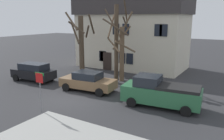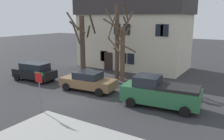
{
  "view_description": "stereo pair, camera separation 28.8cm",
  "coord_description": "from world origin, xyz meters",
  "px_view_note": "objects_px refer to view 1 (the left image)",
  "views": [
    {
      "loc": [
        10.95,
        -12.17,
        5.93
      ],
      "look_at": [
        1.8,
        3.12,
        1.89
      ],
      "focal_mm": 36.35,
      "sensor_mm": 36.0,
      "label": 1
    },
    {
      "loc": [
        11.2,
        -12.02,
        5.93
      ],
      "look_at": [
        1.8,
        3.12,
        1.89
      ],
      "focal_mm": 36.35,
      "sensor_mm": 36.0,
      "label": 2
    }
  ],
  "objects_px": {
    "car_black_wagon": "(34,72)",
    "car_brown_sedan": "(88,81)",
    "tree_bare_far": "(121,50)",
    "pickup_truck_green": "(160,92)",
    "tree_bare_near": "(81,42)",
    "street_sign_pole": "(40,85)",
    "tree_bare_mid": "(117,40)",
    "building_main": "(132,31)"
  },
  "relations": [
    {
      "from": "building_main",
      "to": "tree_bare_mid",
      "type": "height_order",
      "value": "building_main"
    },
    {
      "from": "tree_bare_far",
      "to": "tree_bare_near",
      "type": "bearing_deg",
      "value": 176.39
    },
    {
      "from": "car_brown_sedan",
      "to": "street_sign_pole",
      "type": "height_order",
      "value": "street_sign_pole"
    },
    {
      "from": "tree_bare_near",
      "to": "car_black_wagon",
      "type": "relative_size",
      "value": 1.49
    },
    {
      "from": "tree_bare_mid",
      "to": "street_sign_pole",
      "type": "height_order",
      "value": "tree_bare_mid"
    },
    {
      "from": "street_sign_pole",
      "to": "pickup_truck_green",
      "type": "bearing_deg",
      "value": 39.18
    },
    {
      "from": "building_main",
      "to": "pickup_truck_green",
      "type": "bearing_deg",
      "value": -55.39
    },
    {
      "from": "tree_bare_mid",
      "to": "pickup_truck_green",
      "type": "bearing_deg",
      "value": -37.84
    },
    {
      "from": "tree_bare_near",
      "to": "pickup_truck_green",
      "type": "xyz_separation_m",
      "value": [
        10.57,
        -4.79,
        -2.48
      ]
    },
    {
      "from": "tree_bare_far",
      "to": "pickup_truck_green",
      "type": "relative_size",
      "value": 1.22
    },
    {
      "from": "tree_bare_near",
      "to": "building_main",
      "type": "bearing_deg",
      "value": 64.37
    },
    {
      "from": "tree_bare_near",
      "to": "car_brown_sedan",
      "type": "relative_size",
      "value": 1.37
    },
    {
      "from": "tree_bare_mid",
      "to": "pickup_truck_green",
      "type": "distance_m",
      "value": 8.39
    },
    {
      "from": "car_brown_sedan",
      "to": "street_sign_pole",
      "type": "bearing_deg",
      "value": -87.44
    },
    {
      "from": "car_black_wagon",
      "to": "car_brown_sedan",
      "type": "distance_m",
      "value": 6.4
    },
    {
      "from": "tree_bare_mid",
      "to": "car_black_wagon",
      "type": "xyz_separation_m",
      "value": [
        -6.56,
        -4.76,
        -3.04
      ]
    },
    {
      "from": "tree_bare_near",
      "to": "car_brown_sedan",
      "type": "bearing_deg",
      "value": -47.07
    },
    {
      "from": "tree_bare_far",
      "to": "pickup_truck_green",
      "type": "xyz_separation_m",
      "value": [
        5.5,
        -4.47,
        -2.01
      ]
    },
    {
      "from": "tree_bare_mid",
      "to": "car_brown_sedan",
      "type": "distance_m",
      "value": 5.52
    },
    {
      "from": "tree_bare_mid",
      "to": "tree_bare_far",
      "type": "xyz_separation_m",
      "value": [
        0.7,
        -0.35,
        -0.92
      ]
    },
    {
      "from": "tree_bare_far",
      "to": "car_brown_sedan",
      "type": "xyz_separation_m",
      "value": [
        -0.86,
        -4.2,
        -2.21
      ]
    },
    {
      "from": "car_black_wagon",
      "to": "tree_bare_mid",
      "type": "bearing_deg",
      "value": 35.97
    },
    {
      "from": "building_main",
      "to": "car_brown_sedan",
      "type": "relative_size",
      "value": 2.75
    },
    {
      "from": "tree_bare_mid",
      "to": "tree_bare_near",
      "type": "bearing_deg",
      "value": -179.63
    },
    {
      "from": "car_black_wagon",
      "to": "tree_bare_near",
      "type": "bearing_deg",
      "value": 65.14
    },
    {
      "from": "building_main",
      "to": "pickup_truck_green",
      "type": "xyz_separation_m",
      "value": [
        7.59,
        -11.0,
        -3.48
      ]
    },
    {
      "from": "street_sign_pole",
      "to": "tree_bare_near",
      "type": "bearing_deg",
      "value": 114.38
    },
    {
      "from": "building_main",
      "to": "car_brown_sedan",
      "type": "xyz_separation_m",
      "value": [
        1.22,
        -10.73,
        -3.68
      ]
    },
    {
      "from": "car_brown_sedan",
      "to": "building_main",
      "type": "bearing_deg",
      "value": 96.51
    },
    {
      "from": "car_black_wagon",
      "to": "car_brown_sedan",
      "type": "bearing_deg",
      "value": 1.93
    },
    {
      "from": "tree_bare_near",
      "to": "pickup_truck_green",
      "type": "relative_size",
      "value": 1.22
    },
    {
      "from": "pickup_truck_green",
      "to": "car_brown_sedan",
      "type": "bearing_deg",
      "value": 177.53
    },
    {
      "from": "tree_bare_mid",
      "to": "tree_bare_far",
      "type": "bearing_deg",
      "value": -26.44
    },
    {
      "from": "building_main",
      "to": "tree_bare_far",
      "type": "xyz_separation_m",
      "value": [
        2.09,
        -6.53,
        -1.47
      ]
    },
    {
      "from": "tree_bare_near",
      "to": "car_brown_sedan",
      "type": "distance_m",
      "value": 6.72
    },
    {
      "from": "tree_bare_far",
      "to": "car_black_wagon",
      "type": "bearing_deg",
      "value": -148.71
    },
    {
      "from": "car_black_wagon",
      "to": "car_brown_sedan",
      "type": "height_order",
      "value": "car_black_wagon"
    },
    {
      "from": "tree_bare_mid",
      "to": "car_brown_sedan",
      "type": "height_order",
      "value": "tree_bare_mid"
    },
    {
      "from": "tree_bare_near",
      "to": "pickup_truck_green",
      "type": "distance_m",
      "value": 11.87
    },
    {
      "from": "car_brown_sedan",
      "to": "street_sign_pole",
      "type": "xyz_separation_m",
      "value": [
        0.24,
        -5.27,
        1.06
      ]
    },
    {
      "from": "car_black_wagon",
      "to": "pickup_truck_green",
      "type": "relative_size",
      "value": 0.82
    },
    {
      "from": "car_black_wagon",
      "to": "pickup_truck_green",
      "type": "bearing_deg",
      "value": -0.27
    }
  ]
}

